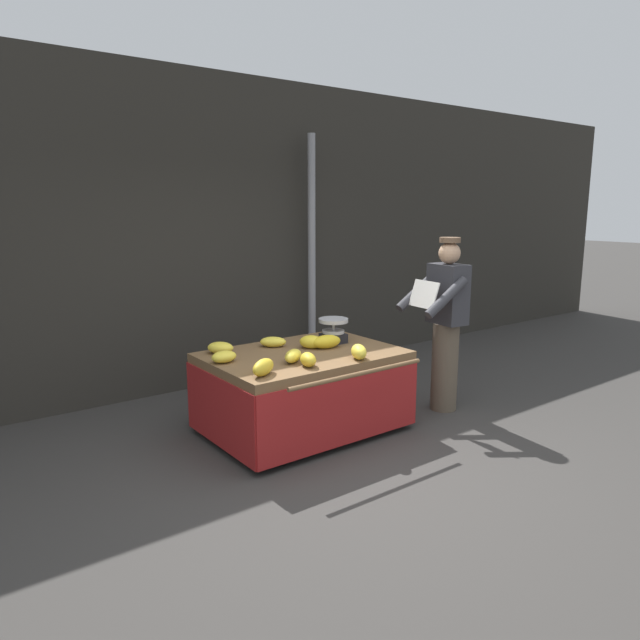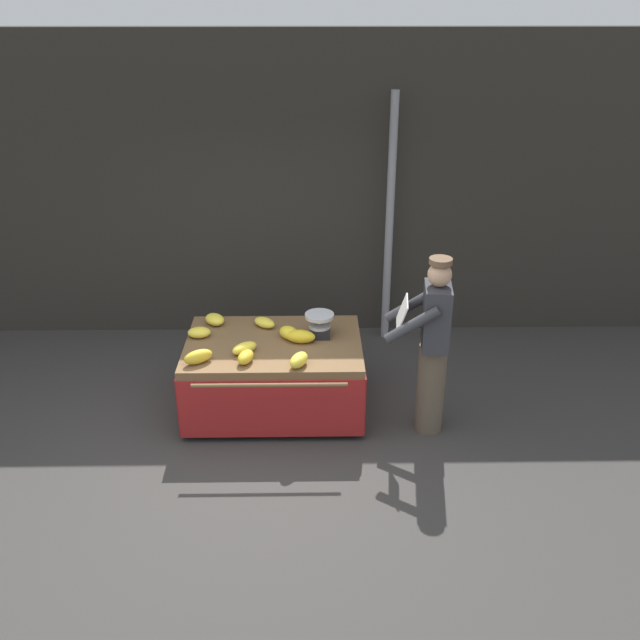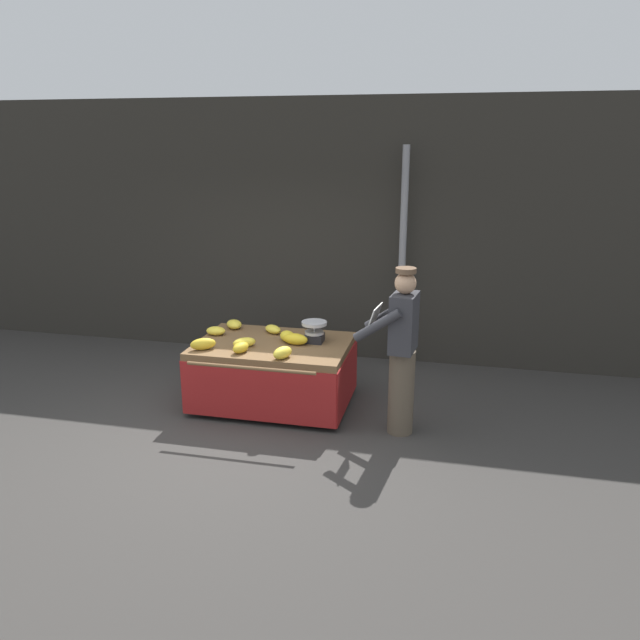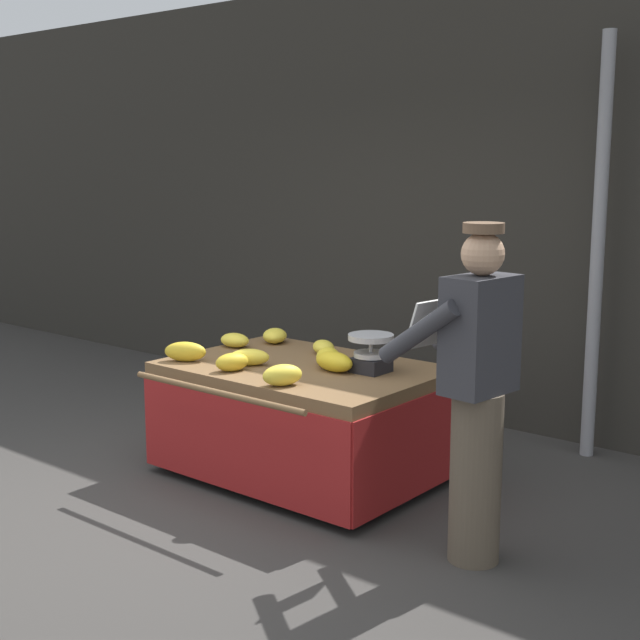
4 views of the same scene
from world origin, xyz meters
TOP-DOWN VIEW (x-y plane):
  - ground_plane at (0.00, 0.00)m, footprint 60.00×60.00m
  - back_wall at (0.00, 2.91)m, footprint 16.00×0.24m
  - street_pole at (1.42, 2.58)m, footprint 0.09×0.09m
  - banana_cart at (0.18, 1.02)m, footprint 1.70×1.37m
  - weighing_scale at (0.62, 1.14)m, footprint 0.28×0.28m
  - banana_bunch_0 at (0.08, 1.35)m, footprint 0.27×0.26m
  - banana_bunch_1 at (-0.43, 1.42)m, footprint 0.27×0.29m
  - banana_bunch_2 at (0.32, 1.09)m, footprint 0.25×0.26m
  - banana_bunch_3 at (-0.05, 0.62)m, footprint 0.19×0.24m
  - banana_bunch_4 at (-0.48, 0.62)m, footprint 0.29×0.24m
  - banana_bunch_5 at (-0.08, 0.80)m, footprint 0.27×0.25m
  - banana_bunch_6 at (0.43, 0.55)m, footprint 0.22×0.27m
  - banana_bunch_7 at (0.44, 1.01)m, footprint 0.31×0.19m
  - banana_bunch_8 at (-0.54, 1.13)m, footprint 0.23×0.17m
  - vendor_person at (1.62, 0.64)m, footprint 0.61×0.56m

SIDE VIEW (x-z plane):
  - ground_plane at x=0.00m, z-range 0.00..0.00m
  - banana_cart at x=0.18m, z-range 0.17..0.91m
  - banana_bunch_0 at x=0.08m, z-range 0.73..0.83m
  - banana_bunch_8 at x=-0.54m, z-range 0.73..0.83m
  - banana_bunch_1 at x=-0.43m, z-range 0.73..0.84m
  - banana_bunch_5 at x=-0.08m, z-range 0.73..0.84m
  - banana_bunch_3 at x=-0.05m, z-range 0.73..0.85m
  - banana_bunch_2 at x=0.32m, z-range 0.73..0.85m
  - banana_bunch_7 at x=0.44m, z-range 0.73..0.86m
  - banana_bunch_6 at x=0.43m, z-range 0.73..0.86m
  - banana_bunch_4 at x=-0.48m, z-range 0.73..0.86m
  - weighing_scale at x=0.62m, z-range 0.73..0.97m
  - vendor_person at x=1.62m, z-range 0.02..1.73m
  - street_pole at x=1.42m, z-range 0.00..2.83m
  - back_wall at x=0.00m, z-range 0.00..3.42m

